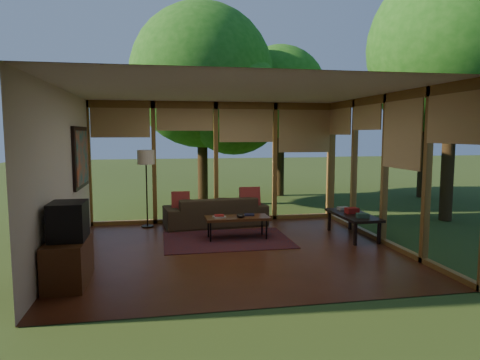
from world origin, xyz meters
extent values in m
plane|color=#582917|center=(0.00, 0.00, 0.00)|extent=(5.50, 5.50, 0.00)
plane|color=white|center=(0.00, 0.00, 2.70)|extent=(5.50, 5.50, 0.00)
cube|color=silver|center=(-2.75, 0.00, 1.35)|extent=(0.04, 5.00, 2.70)
cube|color=silver|center=(0.00, -2.50, 1.35)|extent=(5.50, 0.04, 2.70)
cube|color=olive|center=(0.00, 2.50, 1.35)|extent=(5.50, 0.12, 2.70)
cube|color=olive|center=(2.75, 0.00, 1.35)|extent=(0.12, 5.00, 2.70)
plane|color=#2F481B|center=(8.00, 8.00, -0.01)|extent=(40.00, 40.00, 0.00)
cylinder|color=#322512|center=(-0.08, 4.87, 2.29)|extent=(0.28, 0.28, 4.58)
sphere|color=#185613|center=(-0.08, 4.87, 3.56)|extent=(3.92, 3.92, 3.92)
cylinder|color=#322512|center=(2.55, 6.29, 2.13)|extent=(0.28, 0.28, 4.26)
sphere|color=#185613|center=(2.55, 6.29, 3.31)|extent=(2.94, 2.94, 2.94)
cylinder|color=#322512|center=(5.08, 1.62, 2.52)|extent=(0.28, 0.28, 5.03)
sphere|color=#185613|center=(5.08, 1.62, 3.91)|extent=(3.52, 3.52, 3.52)
cylinder|color=#322512|center=(6.59, 5.03, 2.26)|extent=(0.28, 0.28, 4.52)
sphere|color=#185613|center=(6.59, 5.03, 3.51)|extent=(2.93, 2.93, 2.93)
cube|color=maroon|center=(-0.03, 0.71, 0.01)|extent=(2.35, 1.66, 0.01)
imported|color=#3D301E|center=(-0.08, 2.00, 0.32)|extent=(2.27, 1.11, 0.64)
cube|color=maroon|center=(-0.83, 1.95, 0.57)|extent=(0.38, 0.21, 0.40)
cube|color=maroon|center=(0.67, 1.95, 0.60)|extent=(0.44, 0.24, 0.46)
cube|color=#A9A199|center=(-0.17, 0.72, 0.44)|extent=(0.25, 0.20, 0.03)
cube|color=maroon|center=(-0.17, 0.72, 0.47)|extent=(0.18, 0.14, 0.03)
cube|color=black|center=(0.43, 0.85, 0.44)|extent=(0.21, 0.18, 0.03)
ellipsoid|color=black|center=(0.23, 0.67, 0.46)|extent=(0.16, 0.16, 0.07)
cube|color=#572F17|center=(-2.47, -1.21, 0.30)|extent=(0.50, 1.00, 0.60)
cube|color=black|center=(-2.45, -1.21, 0.85)|extent=(0.45, 0.55, 0.50)
cube|color=#2F5340|center=(2.40, 0.11, 0.49)|extent=(0.25, 0.21, 0.08)
cube|color=maroon|center=(2.40, 0.56, 0.51)|extent=(0.25, 0.19, 0.11)
cube|color=#A9A199|center=(2.40, 0.96, 0.48)|extent=(0.22, 0.17, 0.06)
cylinder|color=black|center=(-1.54, 2.14, 0.01)|extent=(0.26, 0.26, 0.03)
cylinder|color=black|center=(-1.54, 2.14, 0.79)|extent=(0.03, 0.03, 1.52)
cylinder|color=beige|center=(-1.54, 2.14, 1.50)|extent=(0.36, 0.36, 0.30)
cube|color=#572F17|center=(0.18, 0.77, 0.40)|extent=(1.20, 0.50, 0.05)
cylinder|color=black|center=(-0.35, 0.59, 0.19)|extent=(0.03, 0.03, 0.38)
cylinder|color=black|center=(0.71, 0.59, 0.19)|extent=(0.03, 0.03, 0.38)
cylinder|color=black|center=(-0.35, 0.95, 0.19)|extent=(0.03, 0.03, 0.38)
cylinder|color=black|center=(0.71, 0.95, 0.19)|extent=(0.03, 0.03, 0.38)
cube|color=black|center=(2.40, 0.51, 0.43)|extent=(0.60, 1.40, 0.05)
cube|color=black|center=(2.17, -0.09, 0.20)|extent=(0.05, 0.05, 0.40)
cube|color=black|center=(2.63, -0.09, 0.20)|extent=(0.05, 0.05, 0.40)
cube|color=black|center=(2.17, 1.11, 0.20)|extent=(0.05, 0.05, 0.40)
cube|color=black|center=(2.63, 1.11, 0.20)|extent=(0.05, 0.05, 0.40)
cube|color=black|center=(-2.72, 1.40, 1.55)|extent=(0.05, 1.35, 1.15)
cube|color=#1B6E7A|center=(-2.69, 1.40, 1.55)|extent=(0.02, 1.20, 1.00)
camera|label=1|loc=(-1.24, -7.08, 2.00)|focal=32.00mm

